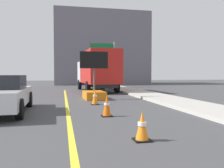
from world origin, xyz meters
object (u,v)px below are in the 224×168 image
Objects in this scene: arrow_board_trailer at (94,91)px; traffic_cone_curbside at (95,97)px; box_truck at (97,70)px; traffic_cone_far_lane at (107,106)px; traffic_cone_mid_lane at (142,126)px; highway_guide_sign at (107,56)px.

traffic_cone_curbside is at bearing -96.45° from arrow_board_trailer.
box_truck is 10.76× the size of traffic_cone_far_lane.
arrow_board_trailer is at bearing -99.65° from box_truck.
traffic_cone_mid_lane is (-0.10, -8.69, -0.17)m from arrow_board_trailer.
highway_guide_sign is 7.92× the size of traffic_cone_mid_lane.
arrow_board_trailer reaches higher than traffic_cone_mid_lane.
traffic_cone_mid_lane is (-1.20, -15.16, -1.47)m from box_truck.
highway_guide_sign reaches higher than traffic_cone_far_lane.
traffic_cone_curbside is at bearing -102.66° from highway_guide_sign.
traffic_cone_curbside is (-0.28, -2.45, -0.12)m from arrow_board_trailer.
traffic_cone_curbside is (-3.36, -14.94, -3.06)m from highway_guide_sign.
box_truck is 6.55m from highway_guide_sign.
box_truck is 12.47× the size of traffic_cone_mid_lane.
arrow_board_trailer is 3.67× the size of traffic_cone_curbside.
arrow_board_trailer is 0.34× the size of box_truck.
traffic_cone_curbside reaches higher than traffic_cone_far_lane.
arrow_board_trailer is 13.19m from highway_guide_sign.
arrow_board_trailer is 2.47m from traffic_cone_curbside.
traffic_cone_mid_lane is 3.06m from traffic_cone_far_lane.
box_truck is at bearing 83.41° from traffic_cone_far_lane.
arrow_board_trailer is at bearing 89.33° from traffic_cone_mid_lane.
arrow_board_trailer is 8.70m from traffic_cone_mid_lane.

